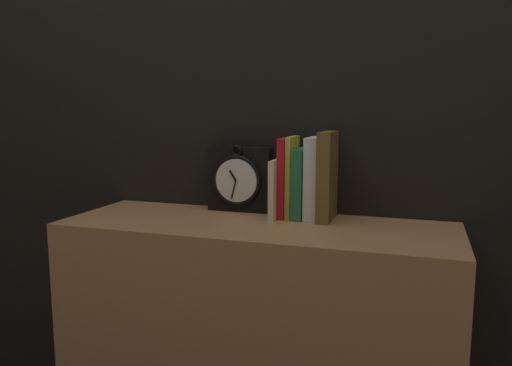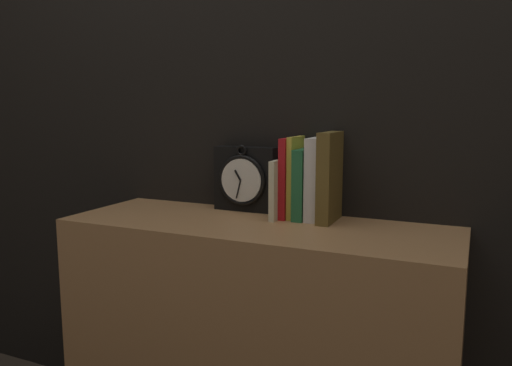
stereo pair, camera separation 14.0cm
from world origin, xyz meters
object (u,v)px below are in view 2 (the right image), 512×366
clock (246,179)px  book_slot2_yellow (296,177)px  book_slot1_red (289,178)px  book_slot5_brown (330,177)px  book_slot3_green (304,184)px  book_slot0_cream (281,188)px  book_slot4_white (317,179)px

clock → book_slot2_yellow: book_slot2_yellow is taller
book_slot1_red → clock: bearing=169.2°
book_slot1_red → book_slot5_brown: (0.13, -0.01, 0.01)m
book_slot3_green → book_slot0_cream: bearing=-169.0°
clock → book_slot3_green: 0.21m
book_slot2_yellow → book_slot3_green: size_ratio=1.17×
book_slot0_cream → book_slot2_yellow: (0.04, 0.02, 0.03)m
book_slot1_red → book_slot3_green: size_ratio=1.15×
book_slot0_cream → book_slot3_green: book_slot3_green is taller
book_slot2_yellow → book_slot5_brown: 0.11m
book_slot0_cream → book_slot5_brown: size_ratio=0.68×
book_slot4_white → book_slot5_brown: 0.04m
book_slot0_cream → book_slot3_green: bearing=11.0°
book_slot2_yellow → book_slot4_white: book_slot2_yellow is taller
book_slot3_green → book_slot5_brown: (0.08, -0.01, 0.03)m
book_slot0_cream → book_slot4_white: size_ratio=0.73×
book_slot0_cream → book_slot3_green: size_ratio=0.85×
book_slot1_red → book_slot3_green: (0.05, -0.00, -0.02)m
book_slot3_green → book_slot5_brown: book_slot5_brown is taller
clock → book_slot0_cream: 0.15m
clock → book_slot3_green: clock is taller
book_slot0_cream → book_slot2_yellow: 0.05m
book_slot2_yellow → clock: bearing=171.7°
clock → book_slot0_cream: size_ratio=1.21×
book_slot4_white → book_slot5_brown: size_ratio=0.93×
book_slot3_green → book_slot5_brown: bearing=-6.1°
book_slot1_red → book_slot0_cream: bearing=-140.5°
clock → book_slot5_brown: (0.29, -0.04, 0.03)m
book_slot1_red → book_slot3_green: 0.05m
book_slot1_red → book_slot4_white: (0.09, -0.00, 0.00)m
book_slot2_yellow → book_slot3_green: (0.03, -0.01, -0.02)m
book_slot0_cream → book_slot1_red: (0.02, 0.02, 0.03)m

